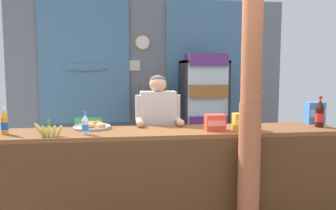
% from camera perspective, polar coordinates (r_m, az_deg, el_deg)
% --- Properties ---
extents(ground_plane, '(8.31, 8.31, 0.00)m').
position_cam_1_polar(ground_plane, '(4.60, -1.01, -14.38)').
color(ground_plane, gray).
extents(back_wall_curtained, '(4.86, 0.22, 2.80)m').
position_cam_1_polar(back_wall_curtained, '(6.27, -3.22, 4.59)').
color(back_wall_curtained, slate).
rests_on(back_wall_curtained, ground).
extents(stall_counter, '(3.38, 0.60, 0.99)m').
position_cam_1_polar(stall_counter, '(3.50, 1.28, -10.49)').
color(stall_counter, brown).
rests_on(stall_counter, ground).
extents(timber_post, '(0.22, 0.20, 2.59)m').
position_cam_1_polar(timber_post, '(3.23, 13.28, -0.62)').
color(timber_post, '#995133').
rests_on(timber_post, ground).
extents(drink_fridge, '(0.73, 0.70, 1.83)m').
position_cam_1_polar(drink_fridge, '(5.82, 5.87, 0.17)').
color(drink_fridge, '#232328').
rests_on(drink_fridge, ground).
extents(bottle_shelf_rack, '(0.48, 0.28, 1.32)m').
position_cam_1_polar(bottle_shelf_rack, '(5.98, -2.44, -2.82)').
color(bottle_shelf_rack, brown).
rests_on(bottle_shelf_rack, ground).
extents(plastic_lawn_chair, '(0.52, 0.52, 0.86)m').
position_cam_1_polar(plastic_lawn_chair, '(5.35, -13.14, -6.11)').
color(plastic_lawn_chair, '#4CC675').
rests_on(plastic_lawn_chair, ground).
extents(shopkeeper, '(0.51, 0.42, 1.53)m').
position_cam_1_polar(shopkeeper, '(3.95, -1.63, -3.37)').
color(shopkeeper, '#28282D').
rests_on(shopkeeper, ground).
extents(soda_bottle_cola, '(0.09, 0.09, 0.33)m').
position_cam_1_polar(soda_bottle_cola, '(4.00, 23.48, -1.35)').
color(soda_bottle_cola, black).
rests_on(soda_bottle_cola, stall_counter).
extents(soda_bottle_water, '(0.06, 0.06, 0.22)m').
position_cam_1_polar(soda_bottle_water, '(3.35, -13.32, -3.18)').
color(soda_bottle_water, silver).
rests_on(soda_bottle_water, stall_counter).
extents(soda_bottle_orange_soda, '(0.06, 0.06, 0.26)m').
position_cam_1_polar(soda_bottle_orange_soda, '(3.62, -25.09, -2.63)').
color(soda_bottle_orange_soda, orange).
rests_on(soda_bottle_orange_soda, stall_counter).
extents(snack_box_choco_powder, '(0.22, 0.12, 0.17)m').
position_cam_1_polar(snack_box_choco_powder, '(3.57, 12.27, -2.69)').
color(snack_box_choco_powder, gold).
rests_on(snack_box_choco_powder, stall_counter).
extents(snack_box_biscuit, '(0.20, 0.13, 0.24)m').
position_cam_1_polar(snack_box_biscuit, '(4.25, 22.75, -1.16)').
color(snack_box_biscuit, '#3D75B7').
rests_on(snack_box_biscuit, stall_counter).
extents(snack_box_crackers, '(0.20, 0.13, 0.16)m').
position_cam_1_polar(snack_box_crackers, '(3.51, 7.67, -2.83)').
color(snack_box_crackers, '#E5422D').
rests_on(snack_box_crackers, stall_counter).
extents(pastry_tray, '(0.38, 0.38, 0.07)m').
position_cam_1_polar(pastry_tray, '(3.68, -12.18, -3.39)').
color(pastry_tray, '#BCBCC1').
rests_on(pastry_tray, stall_counter).
extents(banana_bunch, '(0.27, 0.06, 0.16)m').
position_cam_1_polar(banana_bunch, '(3.36, -18.92, -3.93)').
color(banana_bunch, '#CCC14C').
rests_on(banana_bunch, stall_counter).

